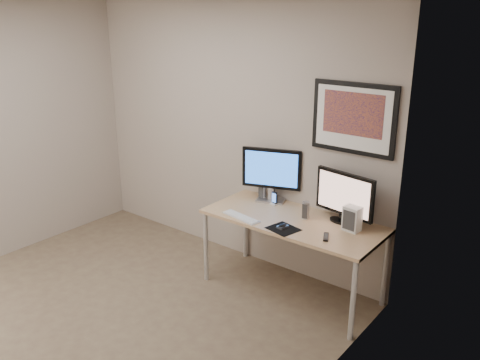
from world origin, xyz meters
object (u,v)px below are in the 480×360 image
Objects in this scene: desk at (293,226)px; monitor_tv at (344,196)px; speaker_right at (306,210)px; phone_dock at (274,198)px; framed_art at (353,118)px; speaker_left at (263,190)px; monitor_large at (271,172)px; fan_unit at (352,219)px; keyboard at (241,217)px.

monitor_tv is at bearing 27.87° from desk.
speaker_right is 0.42m from phone_dock.
phone_dock is (-0.32, 0.18, 0.13)m from desk.
desk is at bearing -136.54° from framed_art.
speaker_left is (-0.89, 0.05, -0.16)m from monitor_tv.
phone_dock is at bearing -168.46° from monitor_tv.
monitor_large is at bearing -3.14° from speaker_left.
desk is 2.92× the size of monitor_large.
desk is at bearing -153.04° from speaker_right.
speaker_left is 1.34× the size of phone_dock.
monitor_large is at bearing 176.70° from fan_unit.
speaker_right is 0.40× the size of keyboard.
fan_unit reaches higher than keyboard.
framed_art is 0.97m from monitor_large.
speaker_left is (-0.51, 0.25, 0.15)m from desk.
speaker_right is at bearing -9.02° from phone_dock.
keyboard is at bearing -106.62° from monitor_large.
fan_unit is at bearing -29.12° from monitor_large.
monitor_large reaches higher than speaker_right.
speaker_right is (-0.27, -0.26, -0.81)m from framed_art.
monitor_tv is at bearing 147.71° from fan_unit.
monitor_tv is 0.73m from phone_dock.
monitor_large is 3.18× the size of speaker_left.
monitor_tv is 3.33× the size of speaker_left.
monitor_large is 1.39× the size of keyboard.
phone_dock is (-0.40, 0.10, -0.02)m from speaker_right.
speaker_left is 0.20m from phone_dock.
speaker_right is at bearing 45.56° from keyboard.
monitor_tv reaches higher than desk.
framed_art is 1.08m from phone_dock.
speaker_right reaches higher than desk.
framed_art is (0.35, 0.33, 0.96)m from desk.
phone_dock is 0.60× the size of fan_unit.
phone_dock is (0.18, -0.07, -0.02)m from speaker_left.
desk is at bearing -142.32° from monitor_tv.
framed_art is 1.29m from keyboard.
monitor_tv is 0.90m from speaker_left.
desk is 0.46m from keyboard.
monitor_tv is 4.47× the size of phone_dock.
keyboard is 0.97m from fan_unit.
desk is at bearing -23.82° from phone_dock.
monitor_large is 4.27× the size of phone_dock.
speaker_left is 1.08× the size of speaker_right.
fan_unit is (0.14, -0.11, -0.14)m from monitor_tv.
desk is 0.39m from phone_dock.
framed_art reaches higher than desk.
monitor_tv is (0.38, 0.20, 0.31)m from desk.
monitor_tv is at bearing -23.05° from monitor_large.
keyboard is (0.03, -0.51, -0.28)m from monitor_large.
framed_art is at bearing 43.46° from desk.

